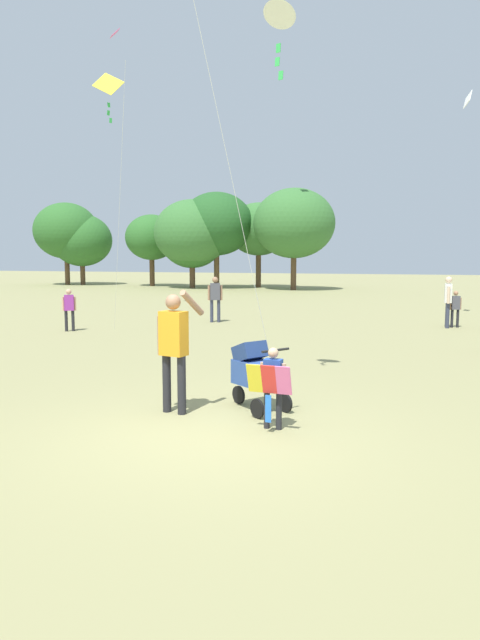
{
  "coord_description": "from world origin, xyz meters",
  "views": [
    {
      "loc": [
        2.26,
        -6.83,
        2.32
      ],
      "look_at": [
        -0.03,
        1.63,
        1.3
      ],
      "focal_mm": 32.26,
      "sensor_mm": 36.0,
      "label": 1
    }
  ],
  "objects_px": {
    "child_with_butterfly_kite": "(272,381)",
    "person_back_turned": "(69,306)",
    "person_kid_running": "(455,306)",
    "stroller": "(254,369)",
    "person_couple_left": "(215,296)",
    "person_adult_flyer": "(174,342)",
    "kite_adult_black": "(278,21)",
    "person_red_shirt": "(448,298)",
    "kite_orange_delta": "(109,94)"
  },
  "relations": [
    {
      "from": "child_with_butterfly_kite",
      "to": "kite_adult_black",
      "type": "height_order",
      "value": "kite_adult_black"
    },
    {
      "from": "person_adult_flyer",
      "to": "kite_orange_delta",
      "type": "bearing_deg",
      "value": 122.46
    },
    {
      "from": "person_adult_flyer",
      "to": "child_with_butterfly_kite",
      "type": "bearing_deg",
      "value": -14.91
    },
    {
      "from": "person_adult_flyer",
      "to": "kite_adult_black",
      "type": "bearing_deg",
      "value": 56.77
    },
    {
      "from": "child_with_butterfly_kite",
      "to": "kite_adult_black",
      "type": "xyz_separation_m",
      "value": [
        -0.39,
        2.16,
        5.33
      ]
    },
    {
      "from": "person_kid_running",
      "to": "person_back_turned",
      "type": "height_order",
      "value": "person_back_turned"
    },
    {
      "from": "person_adult_flyer",
      "to": "person_red_shirt",
      "type": "bearing_deg",
      "value": 67.58
    },
    {
      "from": "kite_orange_delta",
      "to": "person_couple_left",
      "type": "xyz_separation_m",
      "value": [
        2.37,
        2.66,
        -6.02
      ]
    },
    {
      "from": "stroller",
      "to": "person_back_turned",
      "type": "xyz_separation_m",
      "value": [
        -7.41,
        7.0,
        0.14
      ]
    },
    {
      "from": "person_red_shirt",
      "to": "person_back_turned",
      "type": "bearing_deg",
      "value": -160.86
    },
    {
      "from": "kite_adult_black",
      "to": "person_back_turned",
      "type": "height_order",
      "value": "kite_adult_black"
    },
    {
      "from": "child_with_butterfly_kite",
      "to": "person_kid_running",
      "type": "relative_size",
      "value": 0.94
    },
    {
      "from": "kite_adult_black",
      "to": "person_kid_running",
      "type": "bearing_deg",
      "value": 68.78
    },
    {
      "from": "kite_orange_delta",
      "to": "kite_adult_black",
      "type": "bearing_deg",
      "value": -45.27
    },
    {
      "from": "stroller",
      "to": "person_red_shirt",
      "type": "distance_m",
      "value": 11.4
    },
    {
      "from": "person_back_turned",
      "to": "stroller",
      "type": "bearing_deg",
      "value": -43.4
    },
    {
      "from": "person_back_turned",
      "to": "person_couple_left",
      "type": "bearing_deg",
      "value": 43.0
    },
    {
      "from": "person_red_shirt",
      "to": "kite_orange_delta",
      "type": "bearing_deg",
      "value": -162.08
    },
    {
      "from": "kite_adult_black",
      "to": "person_red_shirt",
      "type": "relative_size",
      "value": 3.9
    },
    {
      "from": "person_red_shirt",
      "to": "person_couple_left",
      "type": "bearing_deg",
      "value": -175.98
    },
    {
      "from": "child_with_butterfly_kite",
      "to": "person_back_turned",
      "type": "bearing_deg",
      "value": 134.88
    },
    {
      "from": "stroller",
      "to": "person_kid_running",
      "type": "relative_size",
      "value": 0.89
    },
    {
      "from": "person_red_shirt",
      "to": "person_kid_running",
      "type": "relative_size",
      "value": 1.39
    },
    {
      "from": "stroller",
      "to": "kite_orange_delta",
      "type": "xyz_separation_m",
      "value": [
        -6.25,
        7.64,
        6.32
      ]
    },
    {
      "from": "stroller",
      "to": "person_couple_left",
      "type": "height_order",
      "value": "person_couple_left"
    },
    {
      "from": "child_with_butterfly_kite",
      "to": "person_kid_running",
      "type": "height_order",
      "value": "person_kid_running"
    },
    {
      "from": "person_adult_flyer",
      "to": "stroller",
      "type": "distance_m",
      "value": 1.26
    },
    {
      "from": "person_adult_flyer",
      "to": "person_back_turned",
      "type": "xyz_separation_m",
      "value": [
        -6.33,
        7.49,
        -0.3
      ]
    },
    {
      "from": "child_with_butterfly_kite",
      "to": "person_red_shirt",
      "type": "distance_m",
      "value": 12.13
    },
    {
      "from": "kite_orange_delta",
      "to": "child_with_butterfly_kite",
      "type": "bearing_deg",
      "value": -51.83
    },
    {
      "from": "person_red_shirt",
      "to": "person_back_turned",
      "type": "distance_m",
      "value": 11.64
    },
    {
      "from": "kite_adult_black",
      "to": "person_back_turned",
      "type": "xyz_separation_m",
      "value": [
        -7.47,
        5.74,
        -5.23
      ]
    },
    {
      "from": "person_couple_left",
      "to": "person_kid_running",
      "type": "distance_m",
      "value": 7.73
    },
    {
      "from": "kite_adult_black",
      "to": "kite_orange_delta",
      "type": "distance_m",
      "value": 9.02
    },
    {
      "from": "person_couple_left",
      "to": "person_back_turned",
      "type": "relative_size",
      "value": 1.21
    },
    {
      "from": "person_adult_flyer",
      "to": "kite_orange_delta",
      "type": "xyz_separation_m",
      "value": [
        -5.17,
        8.13,
        5.88
      ]
    },
    {
      "from": "person_adult_flyer",
      "to": "person_back_turned",
      "type": "bearing_deg",
      "value": 130.18
    },
    {
      "from": "person_adult_flyer",
      "to": "person_couple_left",
      "type": "distance_m",
      "value": 11.14
    },
    {
      "from": "stroller",
      "to": "person_back_turned",
      "type": "bearing_deg",
      "value": 136.6
    },
    {
      "from": "kite_orange_delta",
      "to": "person_back_turned",
      "type": "relative_size",
      "value": 6.02
    },
    {
      "from": "child_with_butterfly_kite",
      "to": "stroller",
      "type": "distance_m",
      "value": 1.01
    },
    {
      "from": "child_with_butterfly_kite",
      "to": "kite_orange_delta",
      "type": "distance_m",
      "value": 12.54
    },
    {
      "from": "kite_adult_black",
      "to": "person_red_shirt",
      "type": "height_order",
      "value": "kite_adult_black"
    },
    {
      "from": "person_kid_running",
      "to": "person_back_turned",
      "type": "distance_m",
      "value": 11.9
    },
    {
      "from": "stroller",
      "to": "kite_orange_delta",
      "type": "distance_m",
      "value": 11.72
    },
    {
      "from": "kite_adult_black",
      "to": "person_kid_running",
      "type": "xyz_separation_m",
      "value": [
        3.75,
        9.67,
        -5.29
      ]
    },
    {
      "from": "kite_adult_black",
      "to": "kite_orange_delta",
      "type": "bearing_deg",
      "value": 134.73
    },
    {
      "from": "person_couple_left",
      "to": "person_back_turned",
      "type": "bearing_deg",
      "value": -137.0
    },
    {
      "from": "stroller",
      "to": "kite_adult_black",
      "type": "xyz_separation_m",
      "value": [
        0.07,
        1.26,
        5.37
      ]
    },
    {
      "from": "kite_adult_black",
      "to": "kite_orange_delta",
      "type": "relative_size",
      "value": 0.82
    }
  ]
}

